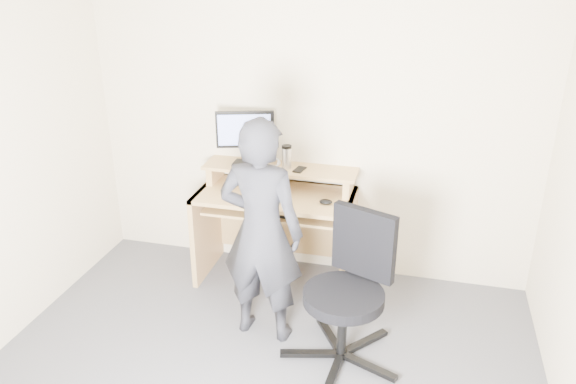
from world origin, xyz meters
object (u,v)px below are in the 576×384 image
at_px(person, 261,232).
at_px(desk, 278,213).
at_px(monitor, 245,133).
at_px(office_chair, 350,285).

bearing_deg(person, desk, -78.16).
height_order(monitor, office_chair, monitor).
relative_size(monitor, person, 0.28).
distance_m(desk, monitor, 0.68).
bearing_deg(monitor, desk, -32.95).
relative_size(desk, monitor, 2.75).
height_order(desk, monitor, monitor).
bearing_deg(monitor, office_chair, -61.12).
xyz_separation_m(desk, person, (0.10, -0.77, 0.23)).
bearing_deg(office_chair, desk, 151.61).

